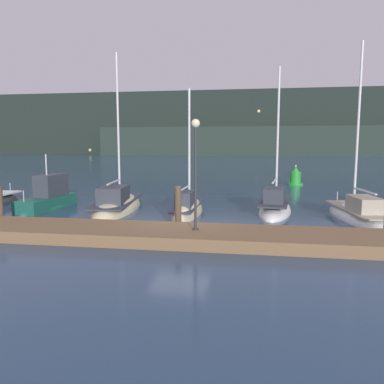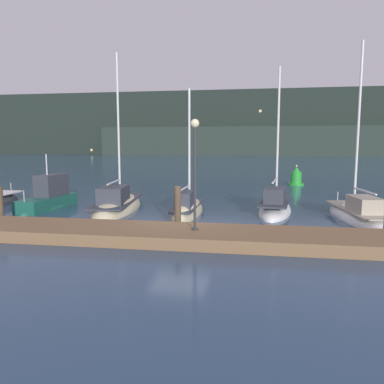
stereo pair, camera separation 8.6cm
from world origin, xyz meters
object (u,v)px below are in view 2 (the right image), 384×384
Objects in this scene: motorboat_berth_3 at (48,203)px; dock_lamppost at (195,157)px; sailboat_berth_5 at (188,212)px; sailboat_berth_4 at (118,207)px; channel_buoy at (296,178)px; sailboat_berth_7 at (358,217)px; sailboat_berth_6 at (275,209)px.

motorboat_berth_3 is 11.47m from dock_lamppost.
sailboat_berth_4 is at bearing 167.21° from sailboat_berth_5.
channel_buoy is at bearing 74.09° from dock_lamppost.
sailboat_berth_7 is at bearing -1.25° from motorboat_berth_3.
sailboat_berth_5 is at bearing -3.31° from motorboat_berth_3.
sailboat_berth_5 is (4.23, -0.96, -0.01)m from sailboat_berth_4.
sailboat_berth_4 is at bearing -177.10° from sailboat_berth_6.
sailboat_berth_5 reaches higher than channel_buoy.
motorboat_berth_3 is at bearing 148.18° from dock_lamppost.
channel_buoy is 0.43× the size of dock_lamppost.
sailboat_berth_6 is (8.82, 0.45, 0.03)m from sailboat_berth_4.
channel_buoy is (2.65, 14.32, 0.49)m from sailboat_berth_6.
motorboat_berth_3 is 8.23m from sailboat_berth_5.
sailboat_berth_6 is at bearing 63.61° from dock_lamppost.
sailboat_berth_7 is at bearing 36.93° from dock_lamppost.
sailboat_berth_7 reaches higher than motorboat_berth_3.
channel_buoy is at bearing 79.52° from sailboat_berth_6.
sailboat_berth_5 is at bearing 102.81° from dock_lamppost.
dock_lamppost reaches higher than motorboat_berth_3.
sailboat_berth_4 reaches higher than sailboat_berth_7.
sailboat_berth_4 is (3.98, 0.49, -0.22)m from motorboat_berth_3.
motorboat_berth_3 is 2.63× the size of channel_buoy.
sailboat_berth_4 reaches higher than channel_buoy.
motorboat_berth_3 reaches higher than channel_buoy.
channel_buoy is (15.45, 15.25, 0.31)m from motorboat_berth_3.
sailboat_berth_6 is (4.59, 1.41, 0.05)m from sailboat_berth_5.
dock_lamppost is at bearing -49.29° from sailboat_berth_4.
sailboat_berth_5 is 17.32m from channel_buoy.
sailboat_berth_6 is 14.57m from channel_buoy.
sailboat_berth_7 reaches higher than sailboat_berth_5.
motorboat_berth_3 is 0.64× the size of sailboat_berth_5.
sailboat_berth_7 reaches higher than channel_buoy.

